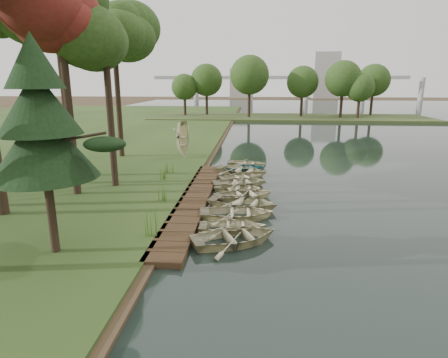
# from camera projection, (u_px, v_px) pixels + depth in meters

# --- Properties ---
(ground) EXTENTS (300.00, 300.00, 0.00)m
(ground) POSITION_uv_depth(u_px,v_px,m) (222.00, 203.00, 21.31)
(ground) COLOR #3D2F1D
(boardwalk) EXTENTS (1.60, 16.00, 0.30)m
(boardwalk) POSITION_uv_depth(u_px,v_px,m) (195.00, 200.00, 21.40)
(boardwalk) COLOR #362515
(boardwalk) RESTS_ON ground
(peninsula) EXTENTS (50.00, 14.00, 0.45)m
(peninsula) POSITION_uv_depth(u_px,v_px,m) (289.00, 118.00, 68.84)
(peninsula) COLOR #37451E
(peninsula) RESTS_ON ground
(far_trees) EXTENTS (45.60, 5.60, 8.80)m
(far_trees) POSITION_uv_depth(u_px,v_px,m) (272.00, 83.00, 67.53)
(far_trees) COLOR black
(far_trees) RESTS_ON peninsula
(bridge) EXTENTS (95.90, 4.00, 8.60)m
(bridge) POSITION_uv_depth(u_px,v_px,m) (285.00, 80.00, 134.26)
(bridge) COLOR #A5A5A0
(bridge) RESTS_ON ground
(building_a) EXTENTS (10.00, 8.00, 18.00)m
(building_a) POSITION_uv_depth(u_px,v_px,m) (325.00, 75.00, 151.66)
(building_a) COLOR #A5A5A0
(building_a) RESTS_ON ground
(building_b) EXTENTS (8.00, 8.00, 12.00)m
(building_b) POSITION_uv_depth(u_px,v_px,m) (240.00, 83.00, 159.99)
(building_b) COLOR #A5A5A0
(building_b) RESTS_ON ground
(rowboat_0) EXTENTS (4.55, 4.00, 0.78)m
(rowboat_0) POSITION_uv_depth(u_px,v_px,m) (235.00, 235.00, 15.75)
(rowboat_0) COLOR #BEB789
(rowboat_0) RESTS_ON water
(rowboat_1) EXTENTS (3.27, 2.46, 0.64)m
(rowboat_1) POSITION_uv_depth(u_px,v_px,m) (232.00, 225.00, 17.05)
(rowboat_1) COLOR #BEB789
(rowboat_1) RESTS_ON water
(rowboat_2) EXTENTS (3.89, 2.91, 0.77)m
(rowboat_2) POSITION_uv_depth(u_px,v_px,m) (237.00, 211.00, 18.64)
(rowboat_2) COLOR #BEB789
(rowboat_2) RESTS_ON water
(rowboat_3) EXTENTS (4.44, 3.70, 0.79)m
(rowboat_3) POSITION_uv_depth(u_px,v_px,m) (243.00, 201.00, 20.20)
(rowboat_3) COLOR #BEB789
(rowboat_3) RESTS_ON water
(rowboat_4) EXTENTS (4.17, 3.59, 0.73)m
(rowboat_4) POSITION_uv_depth(u_px,v_px,m) (244.00, 193.00, 21.70)
(rowboat_4) COLOR #BEB789
(rowboat_4) RESTS_ON water
(rowboat_5) EXTENTS (3.58, 2.84, 0.67)m
(rowboat_5) POSITION_uv_depth(u_px,v_px,m) (240.00, 187.00, 23.02)
(rowboat_5) COLOR #BEB789
(rowboat_5) RESTS_ON water
(rowboat_6) EXTENTS (4.16, 3.48, 0.74)m
(rowboat_6) POSITION_uv_depth(u_px,v_px,m) (240.00, 181.00, 24.29)
(rowboat_6) COLOR #BEB789
(rowboat_6) RESTS_ON water
(rowboat_7) EXTENTS (3.59, 3.12, 0.62)m
(rowboat_7) POSITION_uv_depth(u_px,v_px,m) (241.00, 176.00, 25.84)
(rowboat_7) COLOR #BEB789
(rowboat_7) RESTS_ON water
(rowboat_8) EXTENTS (4.77, 4.10, 0.83)m
(rowboat_8) POSITION_uv_depth(u_px,v_px,m) (241.00, 169.00, 27.42)
(rowboat_8) COLOR #BEB789
(rowboat_8) RESTS_ON water
(rowboat_9) EXTENTS (3.41, 2.80, 0.62)m
(rowboat_9) POSITION_uv_depth(u_px,v_px,m) (246.00, 167.00, 28.67)
(rowboat_9) COLOR #2A7076
(rowboat_9) RESTS_ON water
(rowboat_10) EXTENTS (3.40, 2.66, 0.64)m
(rowboat_10) POSITION_uv_depth(u_px,v_px,m) (247.00, 162.00, 30.17)
(rowboat_10) COLOR #BEB789
(rowboat_10) RESTS_ON water
(stored_rowboat) EXTENTS (3.78, 3.34, 0.65)m
(stored_rowboat) POSITION_uv_depth(u_px,v_px,m) (184.00, 154.00, 32.45)
(stored_rowboat) COLOR #BEB789
(stored_rowboat) RESTS_ON bank
(tree_2) EXTENTS (4.00, 4.00, 11.40)m
(tree_2) POSITION_uv_depth(u_px,v_px,m) (60.00, 20.00, 19.67)
(tree_2) COLOR black
(tree_2) RESTS_ON bank
(tree_4) EXTENTS (4.45, 4.45, 10.35)m
(tree_4) POSITION_uv_depth(u_px,v_px,m) (105.00, 46.00, 21.70)
(tree_4) COLOR black
(tree_4) RESTS_ON bank
(tree_6) EXTENTS (4.93, 4.93, 12.11)m
(tree_6) POSITION_uv_depth(u_px,v_px,m) (114.00, 37.00, 30.66)
(tree_6) COLOR black
(tree_6) RESTS_ON bank
(pine_tree) EXTENTS (3.80, 3.80, 8.06)m
(pine_tree) POSITION_uv_depth(u_px,v_px,m) (40.00, 122.00, 13.31)
(pine_tree) COLOR black
(pine_tree) RESTS_ON bank
(reeds_0) EXTENTS (0.60, 0.60, 1.10)m
(reeds_0) POSITION_uv_depth(u_px,v_px,m) (151.00, 222.00, 16.02)
(reeds_0) COLOR #3F661E
(reeds_0) RESTS_ON bank
(reeds_1) EXTENTS (0.60, 0.60, 0.87)m
(reeds_1) POSITION_uv_depth(u_px,v_px,m) (163.00, 193.00, 20.69)
(reeds_1) COLOR #3F661E
(reeds_1) RESTS_ON bank
(reeds_2) EXTENTS (0.60, 0.60, 1.06)m
(reeds_2) POSITION_uv_depth(u_px,v_px,m) (162.00, 171.00, 25.30)
(reeds_2) COLOR #3F661E
(reeds_2) RESTS_ON bank
(reeds_3) EXTENTS (0.60, 0.60, 1.00)m
(reeds_3) POSITION_uv_depth(u_px,v_px,m) (169.00, 166.00, 26.90)
(reeds_3) COLOR #3F661E
(reeds_3) RESTS_ON bank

